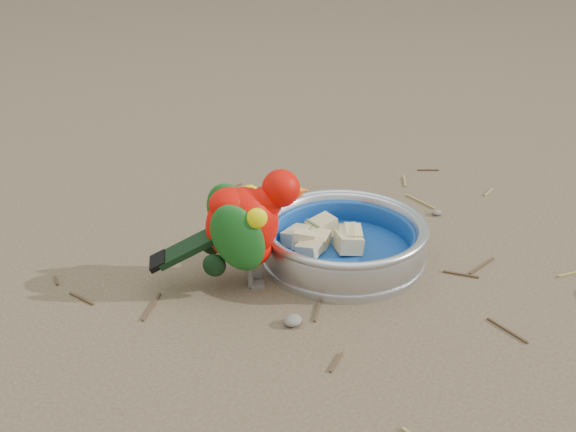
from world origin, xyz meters
TOP-DOWN VIEW (x-y plane):
  - ground at (0.00, 0.00)m, footprint 60.00×60.00m
  - food_bowl at (0.03, 0.10)m, footprint 0.24×0.24m
  - bowl_wall at (0.03, 0.10)m, footprint 0.24×0.24m
  - fruit_wedges at (0.03, 0.10)m, footprint 0.14×0.14m
  - lory_parrot at (-0.12, 0.13)m, footprint 0.22×0.17m
  - ground_debris at (0.02, 0.09)m, footprint 0.90×0.80m

SIDE VIEW (x-z plane):
  - ground at x=0.00m, z-range 0.00..0.00m
  - ground_debris at x=0.02m, z-range 0.00..0.01m
  - food_bowl at x=0.03m, z-range 0.00..0.02m
  - fruit_wedges at x=0.03m, z-range 0.02..0.05m
  - bowl_wall at x=0.03m, z-range 0.02..0.06m
  - lory_parrot at x=-0.12m, z-range 0.00..0.16m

